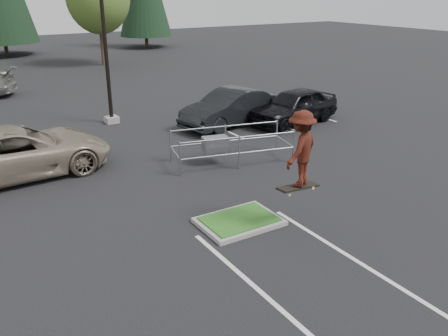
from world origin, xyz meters
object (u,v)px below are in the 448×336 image
skateboarder (300,149)px  car_l_tan (18,152)px  light_pole (104,25)px  cart_corral (219,143)px  car_r_black (295,106)px  car_r_charc (230,108)px

skateboarder → car_l_tan: skateboarder is taller
light_pole → car_l_tan: light_pole is taller
car_l_tan → light_pole: bearing=-48.4°
cart_corral → car_r_black: 6.66m
skateboarder → cart_corral: bearing=-124.1°
car_l_tan → car_r_charc: car_l_tan is taller
car_r_black → light_pole: bearing=-131.1°
light_pole → car_l_tan: bearing=-135.0°
light_pole → car_r_charc: size_ratio=1.98×
light_pole → car_r_charc: light_pole is taller
car_r_charc → skateboarder: bearing=-35.3°
skateboarder → car_l_tan: 9.92m
light_pole → car_l_tan: size_ratio=1.62×
car_l_tan → car_r_black: car_l_tan is taller
car_r_black → car_r_charc: bearing=-124.0°
cart_corral → car_r_black: size_ratio=0.95×
skateboarder → car_l_tan: size_ratio=0.35×
car_r_charc → car_r_black: bearing=52.2°
car_r_charc → car_r_black: 3.13m
cart_corral → car_r_black: (5.98, 2.93, 0.05)m
skateboarder → car_r_black: 10.86m
light_pole → car_r_charc: bearing=-35.7°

